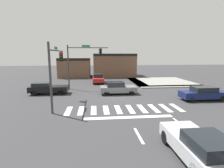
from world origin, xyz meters
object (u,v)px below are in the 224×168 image
Objects in this scene: car_red at (98,78)px; car_black at (48,88)px; traffic_signal_northwest at (83,58)px; car_navy at (203,93)px; traffic_signal_southwest at (56,64)px; car_gray at (117,88)px; car_silver at (198,145)px.

car_red is 0.97× the size of car_black.
car_red is (2.16, 5.23, -3.46)m from traffic_signal_northwest.
traffic_signal_northwest reaches higher than car_navy.
traffic_signal_southwest is (-1.85, -7.83, -0.33)m from traffic_signal_northwest.
traffic_signal_southwest is 1.25× the size of car_navy.
traffic_signal_southwest reaches higher than car_black.
traffic_signal_southwest is 6.45m from car_black.
traffic_signal_northwest is 8.06m from traffic_signal_southwest.
car_gray is (2.16, -8.74, -0.01)m from car_red.
traffic_signal_northwest reaches higher than car_gray.
car_navy is at bearing -29.41° from traffic_signal_northwest.
car_navy is 9.33m from car_gray.
car_navy is 1.03× the size of car_black.
car_black is at bearing -15.08° from car_navy.
car_navy reaches higher than car_black.
car_silver is at bearing 55.66° from car_navy.
car_navy is at bearing -15.08° from car_black.
car_red is at bearing -17.07° from traffic_signal_southwest.
car_black is at bearing -146.88° from traffic_signal_northwest.
traffic_signal_southwest is at bearing -66.34° from car_black.
car_gray is (-8.55, 3.74, 0.02)m from car_navy.
car_gray is at bearing -39.13° from traffic_signal_northwest.
car_black is (-4.11, -2.68, -3.48)m from traffic_signal_northwest.
traffic_signal_southwest is at bearing 40.55° from car_silver.
car_navy is 11.97m from car_silver.
car_silver is at bearing 10.02° from car_red.
traffic_signal_northwest is 1.46× the size of car_silver.
car_gray is at bearing -55.03° from traffic_signal_southwest.
car_silver is (6.12, -17.14, -3.45)m from traffic_signal_northwest.
traffic_signal_southwest reaches higher than car_red.
car_navy is at bearing -34.34° from car_silver.
car_red reaches higher than car_silver.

